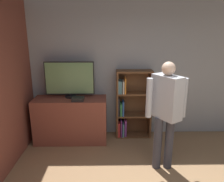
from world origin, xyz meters
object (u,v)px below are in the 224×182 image
Objects in this scene: game_console at (78,99)px; person at (166,108)px; bookshelf at (130,105)px; television at (70,79)px.

game_console is 0.13× the size of person.
game_console is 1.65m from person.
bookshelf is at bearing 16.63° from game_console.
person is at bearing -29.68° from game_console.
game_console is 0.16× the size of bookshelf.
person reaches higher than game_console.
television is 0.55× the size of person.
game_console is 1.08m from bookshelf.
television is 0.68× the size of bookshelf.
television is 1.32m from bookshelf.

